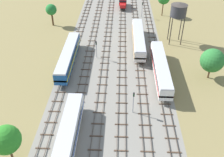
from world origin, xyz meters
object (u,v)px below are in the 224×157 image
(shunter_loco_centre_far, at_px, (123,2))
(signal_post_mid, at_px, (133,100))
(diesel_railcar_right_near, at_px, (161,68))
(signal_post_nearest, at_px, (142,8))
(diesel_railcar_left_nearest, at_px, (67,140))
(signal_post_near, at_px, (96,47))
(diesel_railcar_far_left_mid, at_px, (68,56))
(water_tower, at_px, (179,10))
(diesel_railcar_centre_right_midfar, at_px, (138,38))

(shunter_loco_centre_far, relative_size, signal_post_mid, 1.65)
(diesel_railcar_right_near, xyz_separation_m, signal_post_nearest, (-2.20, 35.61, 0.86))
(signal_post_nearest, height_order, signal_post_mid, signal_post_nearest)
(shunter_loco_centre_far, bearing_deg, signal_post_mid, -87.79)
(shunter_loco_centre_far, bearing_deg, signal_post_nearest, -54.32)
(diesel_railcar_left_nearest, distance_m, signal_post_mid, 14.58)
(signal_post_near, bearing_deg, diesel_railcar_far_left_mid, -151.16)
(diesel_railcar_right_near, xyz_separation_m, water_tower, (6.10, 17.63, 6.94))
(diesel_railcar_left_nearest, height_order, signal_post_nearest, signal_post_nearest)
(shunter_loco_centre_far, bearing_deg, water_tower, -61.26)
(diesel_railcar_far_left_mid, height_order, signal_post_nearest, signal_post_nearest)
(diesel_railcar_left_nearest, relative_size, shunter_loco_centre_far, 2.42)
(diesel_railcar_right_near, distance_m, shunter_loco_centre_far, 45.68)
(diesel_railcar_centre_right_midfar, bearing_deg, diesel_railcar_right_near, -72.95)
(diesel_railcar_left_nearest, relative_size, signal_post_nearest, 3.77)
(shunter_loco_centre_far, xyz_separation_m, water_tower, (14.91, -27.19, 7.52))
(water_tower, xyz_separation_m, signal_post_near, (-21.52, -9.66, -6.40))
(water_tower, xyz_separation_m, signal_post_nearest, (-8.30, 17.99, -6.08))
(signal_post_nearest, bearing_deg, diesel_railcar_right_near, -86.46)
(diesel_railcar_left_nearest, bearing_deg, water_tower, 58.99)
(diesel_railcar_left_nearest, distance_m, signal_post_near, 29.88)
(signal_post_mid, bearing_deg, shunter_loco_centre_far, 92.21)
(diesel_railcar_right_near, relative_size, signal_post_nearest, 3.77)
(diesel_railcar_far_left_mid, relative_size, signal_post_mid, 3.99)
(water_tower, height_order, signal_post_nearest, water_tower)
(diesel_railcar_centre_right_midfar, relative_size, signal_post_nearest, 3.77)
(diesel_railcar_left_nearest, xyz_separation_m, signal_post_near, (2.20, 29.80, 0.53))
(diesel_railcar_centre_right_midfar, height_order, signal_post_mid, signal_post_mid)
(diesel_railcar_far_left_mid, distance_m, shunter_loco_centre_far, 42.60)
(diesel_railcar_right_near, relative_size, signal_post_near, 4.20)
(signal_post_near, distance_m, signal_post_mid, 22.11)
(diesel_railcar_centre_right_midfar, distance_m, signal_post_near, 12.75)
(diesel_railcar_left_nearest, distance_m, shunter_loco_centre_far, 67.23)
(diesel_railcar_far_left_mid, bearing_deg, signal_post_near, 28.84)
(signal_post_nearest, relative_size, signal_post_mid, 1.06)
(diesel_railcar_left_nearest, distance_m, diesel_railcar_centre_right_midfar, 38.54)
(diesel_railcar_right_near, bearing_deg, diesel_railcar_left_nearest, -128.91)
(signal_post_nearest, bearing_deg, signal_post_mid, -95.25)
(diesel_railcar_centre_right_midfar, xyz_separation_m, signal_post_near, (-11.01, -6.40, 0.53))
(diesel_railcar_far_left_mid, bearing_deg, water_tower, 25.31)
(diesel_railcar_left_nearest, bearing_deg, diesel_railcar_centre_right_midfar, 69.94)
(signal_post_mid, bearing_deg, diesel_railcar_centre_right_midfar, 85.28)
(diesel_railcar_far_left_mid, distance_m, signal_post_near, 7.56)
(diesel_railcar_right_near, bearing_deg, diesel_railcar_centre_right_midfar, 107.05)
(signal_post_near, xyz_separation_m, signal_post_mid, (8.81, -20.28, 0.15))
(signal_post_near, relative_size, signal_post_mid, 0.95)
(diesel_railcar_right_near, height_order, signal_post_mid, signal_post_mid)
(shunter_loco_centre_far, height_order, signal_post_mid, signal_post_mid)
(water_tower, relative_size, signal_post_mid, 2.24)
(diesel_railcar_far_left_mid, bearing_deg, signal_post_nearest, 57.64)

